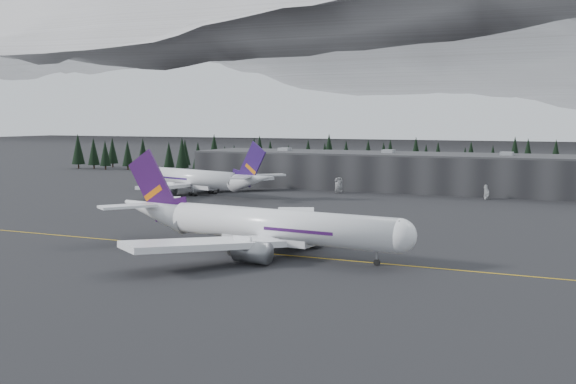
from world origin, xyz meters
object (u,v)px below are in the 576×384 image
at_px(terminal, 416,172).
at_px(jet_main, 256,224).
at_px(gse_vehicle_a, 339,191).
at_px(jet_parked, 200,179).
at_px(gse_vehicle_b, 487,197).

height_order(terminal, jet_main, jet_main).
height_order(jet_main, gse_vehicle_a, jet_main).
xyz_separation_m(jet_main, gse_vehicle_a, (-23.90, 105.61, -4.49)).
bearing_deg(terminal, jet_parked, -143.11).
height_order(terminal, jet_parked, jet_parked).
xyz_separation_m(terminal, gse_vehicle_b, (27.12, -19.49, -5.53)).
relative_size(terminal, gse_vehicle_b, 35.55).
bearing_deg(jet_main, jet_parked, 132.47).
bearing_deg(gse_vehicle_b, jet_parked, -73.72).
relative_size(terminal, jet_parked, 2.71).
bearing_deg(gse_vehicle_b, jet_main, -12.25).
height_order(jet_main, jet_parked, jet_main).
height_order(jet_parked, gse_vehicle_a, jet_parked).
height_order(terminal, gse_vehicle_b, terminal).
bearing_deg(gse_vehicle_a, terminal, 36.88).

